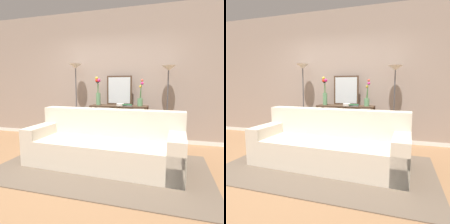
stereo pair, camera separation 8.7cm
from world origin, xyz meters
TOP-DOWN VIEW (x-y plane):
  - ground_plane at (0.00, 0.00)m, footprint 16.00×16.00m
  - back_wall at (0.00, 1.92)m, footprint 12.00×0.15m
  - area_rug at (0.37, 0.12)m, footprint 3.23×1.87m
  - couch at (0.37, 0.29)m, footprint 2.51×1.02m
  - console_table at (0.30, 1.51)m, footprint 1.25×0.38m
  - floor_lamp_left at (-0.74, 1.55)m, footprint 0.28×0.28m
  - floor_lamp_right at (1.32, 1.55)m, footprint 0.28×0.28m
  - wall_mirror at (0.27, 1.67)m, footprint 0.57×0.02m
  - vase_tall_flowers at (-0.17, 1.48)m, footprint 0.12×0.12m
  - vase_short_flowers at (0.77, 1.50)m, footprint 0.12×0.12m
  - fruit_bowl at (0.36, 1.39)m, footprint 0.16×0.16m
  - book_stack at (0.51, 1.41)m, footprint 0.21×0.15m
  - book_row_under_console at (-0.00, 1.51)m, footprint 0.42×0.18m

SIDE VIEW (x-z plane):
  - ground_plane at x=0.00m, z-range -0.02..0.00m
  - area_rug at x=0.37m, z-range 0.00..0.01m
  - book_row_under_console at x=0.00m, z-range -0.01..0.12m
  - couch at x=0.37m, z-range -0.13..0.75m
  - console_table at x=0.30m, z-range 0.16..1.01m
  - book_stack at x=0.51m, z-range 0.85..0.89m
  - fruit_bowl at x=0.36m, z-range 0.85..0.91m
  - vase_short_flowers at x=0.77m, z-range 0.75..1.31m
  - vase_tall_flowers at x=-0.17m, z-range 0.83..1.45m
  - wall_mirror at x=0.27m, z-range 0.85..1.50m
  - floor_lamp_right at x=1.32m, z-range 0.48..2.16m
  - floor_lamp_left at x=-0.74m, z-range 0.51..2.28m
  - back_wall at x=0.00m, z-range 0.00..3.00m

